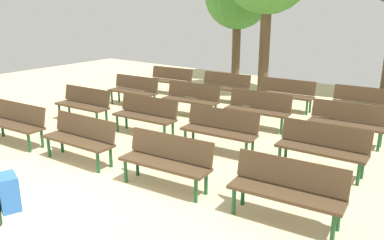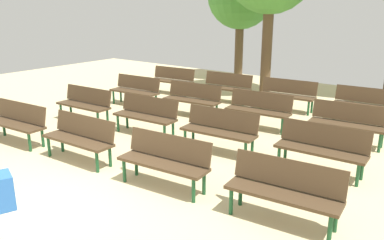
{
  "view_description": "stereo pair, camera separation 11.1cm",
  "coord_description": "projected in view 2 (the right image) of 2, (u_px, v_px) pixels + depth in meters",
  "views": [
    {
      "loc": [
        4.86,
        -2.97,
        2.96
      ],
      "look_at": [
        0.0,
        3.55,
        0.55
      ],
      "focal_mm": 36.87,
      "sensor_mm": 36.0,
      "label": 1
    },
    {
      "loc": [
        4.94,
        -2.9,
        2.96
      ],
      "look_at": [
        0.0,
        3.55,
        0.55
      ],
      "focal_mm": 36.87,
      "sensor_mm": 36.0,
      "label": 2
    }
  ],
  "objects": [
    {
      "name": "bench_r1_c0",
      "position": [
        85.0,
        102.0,
        10.19
      ],
      "size": [
        1.63,
        0.58,
        0.87
      ],
      "rotation": [
        0.0,
        0.0,
        0.06
      ],
      "color": "#4C3823",
      "rests_on": "ground_plane"
    },
    {
      "name": "bench_r3_c3",
      "position": [
        366.0,
        103.0,
        10.15
      ],
      "size": [
        1.63,
        0.59,
        0.87
      ],
      "rotation": [
        0.0,
        0.0,
        0.07
      ],
      "color": "#4C3823",
      "rests_on": "ground_plane"
    },
    {
      "name": "bench_r1_c3",
      "position": [
        322.0,
        146.0,
        7.06
      ],
      "size": [
        1.62,
        0.56,
        0.87
      ],
      "rotation": [
        0.0,
        0.0,
        0.05
      ],
      "color": "#4C3823",
      "rests_on": "ground_plane"
    },
    {
      "name": "bench_r3_c0",
      "position": [
        172.0,
        79.0,
        13.36
      ],
      "size": [
        1.64,
        0.62,
        0.87
      ],
      "rotation": [
        0.0,
        0.0,
        0.09
      ],
      "color": "#4C3823",
      "rests_on": "ground_plane"
    },
    {
      "name": "bench_r3_c1",
      "position": [
        227.0,
        86.0,
        12.26
      ],
      "size": [
        1.63,
        0.61,
        0.87
      ],
      "rotation": [
        0.0,
        0.0,
        0.08
      ],
      "color": "#4C3823",
      "rests_on": "ground_plane"
    },
    {
      "name": "bench_r2_c1",
      "position": [
        193.0,
        97.0,
        10.72
      ],
      "size": [
        1.64,
        0.65,
        0.87
      ],
      "rotation": [
        0.0,
        0.0,
        0.1
      ],
      "color": "#4C3823",
      "rests_on": "ground_plane"
    },
    {
      "name": "bench_r3_c2",
      "position": [
        287.0,
        93.0,
        11.24
      ],
      "size": [
        1.63,
        0.61,
        0.87
      ],
      "rotation": [
        0.0,
        0.0,
        0.08
      ],
      "color": "#4C3823",
      "rests_on": "ground_plane"
    },
    {
      "name": "bench_r0_c3",
      "position": [
        285.0,
        188.0,
        5.47
      ],
      "size": [
        1.64,
        0.63,
        0.87
      ],
      "rotation": [
        0.0,
        0.0,
        0.1
      ],
      "color": "#4C3823",
      "rests_on": "ground_plane"
    },
    {
      "name": "bench_r0_c0",
      "position": [
        17.0,
        120.0,
        8.62
      ],
      "size": [
        1.63,
        0.61,
        0.87
      ],
      "rotation": [
        0.0,
        0.0,
        0.08
      ],
      "color": "#4C3823",
      "rests_on": "ground_plane"
    },
    {
      "name": "bench_r2_c0",
      "position": [
        136.0,
        89.0,
        11.78
      ],
      "size": [
        1.63,
        0.59,
        0.87
      ],
      "rotation": [
        0.0,
        0.0,
        0.07
      ],
      "color": "#4C3823",
      "rests_on": "ground_plane"
    },
    {
      "name": "bench_r0_c1",
      "position": [
        80.0,
        136.0,
        7.62
      ],
      "size": [
        1.62,
        0.56,
        0.87
      ],
      "rotation": [
        0.0,
        0.0,
        0.05
      ],
      "color": "#4C3823",
      "rests_on": "ground_plane"
    },
    {
      "name": "bench_r1_c1",
      "position": [
        146.0,
        113.0,
        9.17
      ],
      "size": [
        1.63,
        0.59,
        0.87
      ],
      "rotation": [
        0.0,
        0.0,
        0.07
      ],
      "color": "#4C3823",
      "rests_on": "ground_plane"
    },
    {
      "name": "bench_r2_c2",
      "position": [
        259.0,
        108.0,
        9.65
      ],
      "size": [
        1.63,
        0.61,
        0.87
      ],
      "rotation": [
        0.0,
        0.0,
        0.08
      ],
      "color": "#4C3823",
      "rests_on": "ground_plane"
    },
    {
      "name": "bench_r1_c2",
      "position": [
        220.0,
        128.0,
        8.09
      ],
      "size": [
        1.64,
        0.62,
        0.87
      ],
      "rotation": [
        0.0,
        0.0,
        0.09
      ],
      "color": "#4C3823",
      "rests_on": "ground_plane"
    },
    {
      "name": "bench_r0_c2",
      "position": [
        165.0,
        158.0,
        6.51
      ],
      "size": [
        1.64,
        0.63,
        0.87
      ],
      "rotation": [
        0.0,
        0.0,
        0.1
      ],
      "color": "#4C3823",
      "rests_on": "ground_plane"
    },
    {
      "name": "bench_r2_c3",
      "position": [
        348.0,
        121.0,
        8.56
      ],
      "size": [
        1.64,
        0.63,
        0.87
      ],
      "rotation": [
        0.0,
        0.0,
        0.09
      ],
      "color": "#4C3823",
      "rests_on": "ground_plane"
    },
    {
      "name": "ground_plane",
      "position": [
        49.0,
        208.0,
        5.93
      ],
      "size": [
        24.0,
        24.0,
        0.0
      ],
      "primitive_type": "plane",
      "color": "beige"
    }
  ]
}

